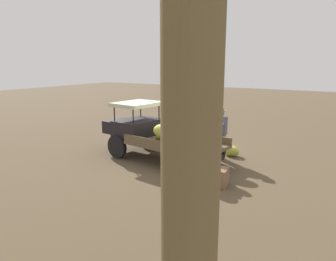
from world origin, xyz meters
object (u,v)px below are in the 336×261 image
truck (159,132)px  loose_banana_bunch (231,151)px  wooden_crate (218,177)px  farmer (220,130)px

truck → loose_banana_bunch: 2.62m
truck → wooden_crate: size_ratio=8.84×
truck → farmer: bearing=-139.7°
loose_banana_bunch → truck: bearing=40.6°
wooden_crate → loose_banana_bunch: size_ratio=0.86×
farmer → wooden_crate: (-0.88, 2.20, -0.75)m
truck → farmer: truck is taller
truck → farmer: 2.03m
farmer → loose_banana_bunch: 0.97m
truck → wooden_crate: bearing=163.7°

